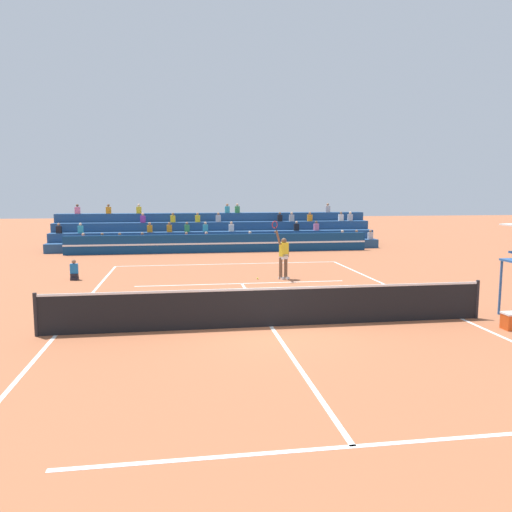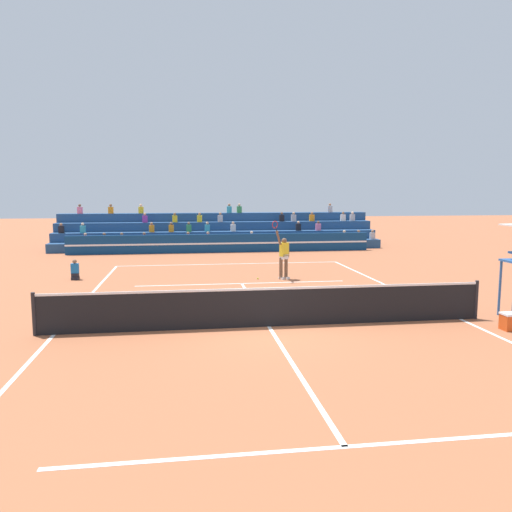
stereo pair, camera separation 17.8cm
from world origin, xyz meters
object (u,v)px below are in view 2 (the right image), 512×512
(tennis_player, at_px, (284,256))
(equipment_cooler, at_px, (511,321))
(tennis_ball, at_px, (258,278))
(ball_kid_courtside, at_px, (75,272))

(tennis_player, bearing_deg, equipment_cooler, -62.45)
(tennis_player, distance_m, tennis_ball, 1.43)
(tennis_player, bearing_deg, tennis_ball, 172.45)
(tennis_player, bearing_deg, ball_kid_courtside, 172.53)
(ball_kid_courtside, distance_m, tennis_ball, 7.53)
(tennis_player, height_order, equipment_cooler, tennis_player)
(ball_kid_courtside, height_order, equipment_cooler, ball_kid_courtside)
(tennis_ball, relative_size, equipment_cooler, 0.14)
(ball_kid_courtside, relative_size, equipment_cooler, 1.69)
(tennis_ball, xyz_separation_m, equipment_cooler, (5.43, -8.53, 0.19))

